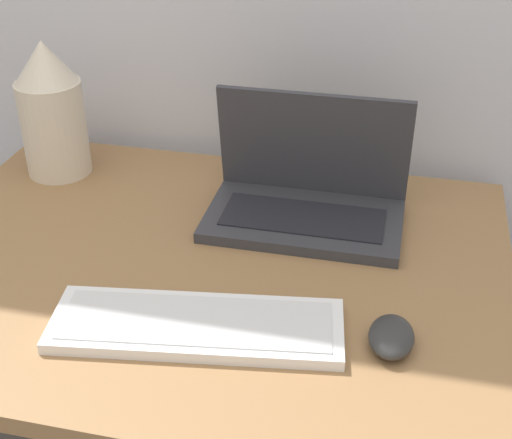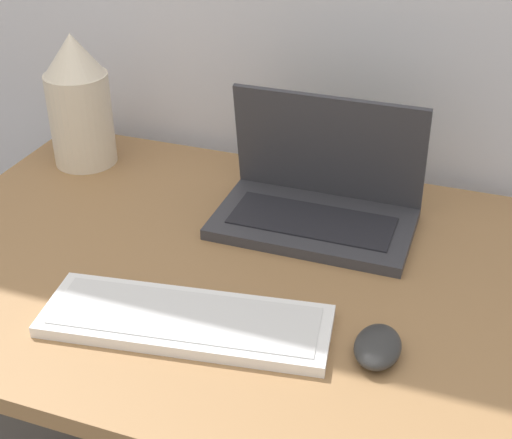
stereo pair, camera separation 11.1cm
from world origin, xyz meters
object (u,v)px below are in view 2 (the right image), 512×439
at_px(keyboard, 186,321).
at_px(mouse, 378,347).
at_px(laptop, 319,196).
at_px(vase, 79,102).

relative_size(keyboard, mouse, 4.70).
distance_m(laptop, mouse, 0.37).
xyz_separation_m(keyboard, vase, (-0.42, 0.42, 0.12)).
bearing_deg(mouse, keyboard, -173.79).
bearing_deg(mouse, laptop, 118.28).
relative_size(laptop, vase, 1.28).
height_order(laptop, keyboard, laptop).
bearing_deg(laptop, vase, 172.63).
bearing_deg(laptop, keyboard, -106.11).
xyz_separation_m(keyboard, mouse, (0.28, 0.03, 0.01)).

